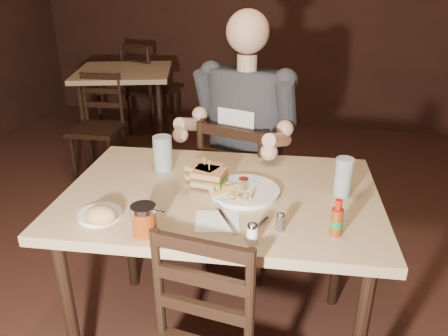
% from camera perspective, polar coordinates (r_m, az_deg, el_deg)
% --- Properties ---
extents(room_shell, '(7.00, 7.00, 7.00)m').
position_cam_1_polar(room_shell, '(1.25, 1.64, 16.99)').
color(room_shell, black).
rests_on(room_shell, ground).
extents(main_table, '(1.30, 0.94, 0.77)m').
position_cam_1_polar(main_table, '(1.75, -0.41, -5.43)').
color(main_table, tan).
rests_on(main_table, ground).
extents(bg_table, '(1.01, 1.01, 0.77)m').
position_cam_1_polar(bg_table, '(4.03, -12.87, 11.14)').
color(bg_table, tan).
rests_on(bg_table, ground).
extents(chair_far, '(0.51, 0.53, 0.89)m').
position_cam_1_polar(chair_far, '(2.40, 2.77, -3.39)').
color(chair_far, black).
rests_on(chair_far, ground).
extents(bg_chair_far, '(0.55, 0.58, 0.92)m').
position_cam_1_polar(bg_chair_far, '(4.56, -9.54, 10.06)').
color(bg_chair_far, black).
rests_on(bg_chair_far, ground).
extents(bg_chair_near, '(0.42, 0.45, 0.82)m').
position_cam_1_polar(bg_chair_near, '(3.64, -16.29, 4.94)').
color(bg_chair_near, black).
rests_on(bg_chair_near, ground).
extents(diner, '(0.63, 0.55, 0.95)m').
position_cam_1_polar(diner, '(2.17, 2.46, 7.52)').
color(diner, '#323437').
rests_on(diner, chair_far).
extents(dinner_plate, '(0.29, 0.29, 0.02)m').
position_cam_1_polar(dinner_plate, '(1.70, 2.64, -3.15)').
color(dinner_plate, white).
rests_on(dinner_plate, main_table).
extents(sandwich_left, '(0.15, 0.14, 0.11)m').
position_cam_1_polar(sandwich_left, '(1.77, -2.56, 0.20)').
color(sandwich_left, tan).
rests_on(sandwich_left, dinner_plate).
extents(sandwich_right, '(0.13, 0.11, 0.10)m').
position_cam_1_polar(sandwich_right, '(1.72, -1.92, -0.51)').
color(sandwich_right, tan).
rests_on(sandwich_right, dinner_plate).
extents(fries_pile, '(0.27, 0.20, 0.04)m').
position_cam_1_polar(fries_pile, '(1.66, 0.65, -2.82)').
color(fries_pile, '#DAAE58').
rests_on(fries_pile, dinner_plate).
extents(ketchup_dollop, '(0.05, 0.05, 0.01)m').
position_cam_1_polar(ketchup_dollop, '(1.77, 2.59, -1.43)').
color(ketchup_dollop, maroon).
rests_on(ketchup_dollop, dinner_plate).
extents(glass_left, '(0.09, 0.09, 0.15)m').
position_cam_1_polar(glass_left, '(1.89, -7.99, 1.93)').
color(glass_left, silver).
rests_on(glass_left, main_table).
extents(glass_right, '(0.07, 0.07, 0.15)m').
position_cam_1_polar(glass_right, '(1.72, 15.32, -1.14)').
color(glass_right, silver).
rests_on(glass_right, main_table).
extents(hot_sauce, '(0.04, 0.04, 0.13)m').
position_cam_1_polar(hot_sauce, '(1.46, 14.55, -6.28)').
color(hot_sauce, maroon).
rests_on(hot_sauce, main_table).
extents(salt_shaker, '(0.04, 0.04, 0.07)m').
position_cam_1_polar(salt_shaker, '(1.40, 3.71, -8.50)').
color(salt_shaker, white).
rests_on(salt_shaker, main_table).
extents(pepper_shaker, '(0.03, 0.03, 0.06)m').
position_cam_1_polar(pepper_shaker, '(1.47, 7.36, -6.98)').
color(pepper_shaker, '#38332D').
rests_on(pepper_shaker, main_table).
extents(syrup_dispenser, '(0.09, 0.09, 0.11)m').
position_cam_1_polar(syrup_dispenser, '(1.44, -10.39, -6.74)').
color(syrup_dispenser, maroon).
rests_on(syrup_dispenser, main_table).
extents(napkin, '(0.18, 0.17, 0.00)m').
position_cam_1_polar(napkin, '(1.52, -0.87, -6.94)').
color(napkin, white).
rests_on(napkin, main_table).
extents(knife, '(0.13, 0.18, 0.00)m').
position_cam_1_polar(knife, '(1.53, 0.12, -6.58)').
color(knife, silver).
rests_on(knife, napkin).
extents(fork, '(0.06, 0.15, 0.00)m').
position_cam_1_polar(fork, '(1.48, 4.37, -7.72)').
color(fork, silver).
rests_on(fork, napkin).
extents(side_plate, '(0.17, 0.17, 0.01)m').
position_cam_1_polar(side_plate, '(1.60, -15.89, -5.97)').
color(side_plate, white).
rests_on(side_plate, main_table).
extents(bread_roll, '(0.12, 0.10, 0.06)m').
position_cam_1_polar(bread_roll, '(1.53, -15.77, -5.97)').
color(bread_roll, tan).
rests_on(bread_roll, side_plate).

